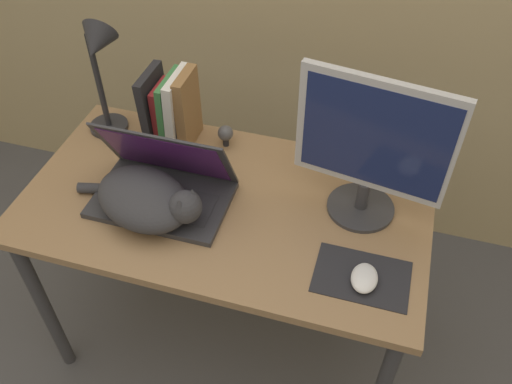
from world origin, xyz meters
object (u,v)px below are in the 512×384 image
object	(u,v)px
cat	(147,199)
book_row	(172,108)
laptop	(163,186)
computer_mouse	(364,278)
external_monitor	(372,147)
webcam	(225,134)
desk_lamp	(99,62)

from	to	relation	value
cat	book_row	bearing A→B (deg)	100.75
laptop	computer_mouse	world-z (taller)	laptop
cat	external_monitor	bearing A→B (deg)	18.62
book_row	external_monitor	bearing A→B (deg)	-13.75
cat	webcam	distance (m)	0.38
cat	desk_lamp	world-z (taller)	desk_lamp
computer_mouse	desk_lamp	bearing A→B (deg)	157.50
laptop	webcam	size ratio (longest dim) A/B	5.21
laptop	external_monitor	distance (m)	0.61
desk_lamp	webcam	world-z (taller)	desk_lamp
cat	computer_mouse	size ratio (longest dim) A/B	4.32
laptop	desk_lamp	distance (m)	0.43
laptop	book_row	xyz separation A→B (m)	(-0.08, 0.28, 0.07)
computer_mouse	book_row	world-z (taller)	book_row
cat	laptop	bearing A→B (deg)	80.74
cat	external_monitor	xyz separation A→B (m)	(0.58, 0.20, 0.17)
cat	external_monitor	distance (m)	0.64
webcam	computer_mouse	bearing A→B (deg)	-39.34
webcam	desk_lamp	bearing A→B (deg)	-171.89
cat	computer_mouse	distance (m)	0.64
book_row	desk_lamp	world-z (taller)	desk_lamp
computer_mouse	cat	bearing A→B (deg)	174.25
laptop	book_row	size ratio (longest dim) A/B	1.57
laptop	book_row	distance (m)	0.30
computer_mouse	desk_lamp	size ratio (longest dim) A/B	0.23
webcam	book_row	bearing A→B (deg)	-177.75
book_row	webcam	size ratio (longest dim) A/B	3.32
external_monitor	book_row	size ratio (longest dim) A/B	1.75
external_monitor	desk_lamp	distance (m)	0.86
external_monitor	book_row	xyz separation A→B (m)	(-0.65, 0.16, -0.12)
webcam	cat	bearing A→B (deg)	-107.00
computer_mouse	book_row	bearing A→B (deg)	149.03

